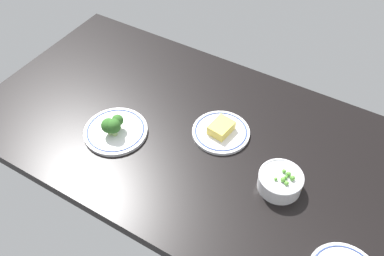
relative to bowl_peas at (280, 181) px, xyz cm
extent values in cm
cube|color=black|center=(-34.22, 5.88, -5.05)|extent=(152.34, 82.42, 4.00)
cylinder|color=silver|center=(-0.02, 0.00, -0.41)|extent=(13.27, 13.27, 5.28)
torus|color=silver|center=(-0.02, 0.00, 2.23)|extent=(13.54, 13.54, 0.80)
sphere|color=#599E38|center=(1.52, 1.44, 2.97)|extent=(1.48, 1.48, 1.48)
sphere|color=#599E38|center=(-0.04, 1.81, 2.86)|extent=(1.25, 1.25, 1.25)
sphere|color=#599E38|center=(2.26, -1.92, 2.90)|extent=(1.32, 1.32, 1.32)
sphere|color=#599E38|center=(0.89, -1.32, 3.01)|extent=(1.55, 1.55, 1.55)
sphere|color=#599E38|center=(-1.05, -2.03, 2.76)|extent=(1.05, 1.05, 1.05)
sphere|color=#599E38|center=(3.03, 0.62, 3.01)|extent=(1.55, 1.55, 1.55)
sphere|color=#599E38|center=(1.26, 0.06, 2.78)|extent=(1.08, 1.08, 1.08)
cylinder|color=silver|center=(-56.45, -7.56, -2.43)|extent=(21.68, 21.68, 1.23)
torus|color=#33478C|center=(-56.45, -7.56, -1.82)|extent=(19.58, 19.58, 0.50)
cylinder|color=#9EBC72|center=(-56.92, -9.72, -0.82)|extent=(1.80, 1.80, 1.98)
sphere|color=#2D6023|center=(-56.92, -9.72, 2.10)|extent=(5.14, 5.14, 5.14)
cylinder|color=#9EBC72|center=(-55.37, -9.23, -0.68)|extent=(1.77, 1.77, 2.27)
sphere|color=#2D6023|center=(-55.37, -9.23, 2.35)|extent=(5.05, 5.05, 5.05)
cylinder|color=#9EBC72|center=(-55.98, -6.23, -0.65)|extent=(1.40, 1.40, 2.34)
sphere|color=#2D6023|center=(-55.98, -6.23, 2.02)|extent=(4.00, 4.00, 4.00)
cylinder|color=#9EBC72|center=(-56.21, -6.83, -0.81)|extent=(1.13, 1.13, 2.00)
sphere|color=#2D6023|center=(-56.21, -6.83, 1.39)|extent=(3.22, 3.22, 3.22)
cylinder|color=silver|center=(-25.45, 10.36, -2.49)|extent=(19.65, 19.65, 1.12)
torus|color=#33478C|center=(-25.45, 10.36, -1.93)|extent=(17.79, 17.79, 0.50)
cube|color=#F2D14C|center=(-25.45, 10.36, -0.24)|extent=(7.36, 8.88, 3.37)
camera|label=1|loc=(13.39, -74.41, 100.52)|focal=38.18mm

